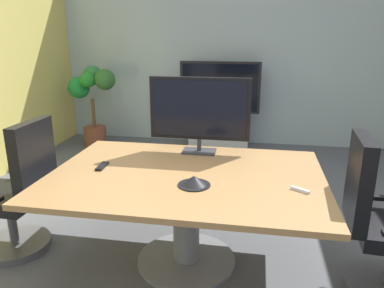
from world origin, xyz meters
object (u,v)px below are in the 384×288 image
at_px(tv_monitor, 200,111).
at_px(office_chair_left, 19,199).
at_px(conference_table, 186,194).
at_px(office_chair_right, 381,231).
at_px(wall_display_unit, 219,119).
at_px(conference_phone, 194,181).
at_px(potted_plant, 92,96).
at_px(remote_control, 102,166).

bearing_deg(tv_monitor, office_chair_left, -156.56).
xyz_separation_m(conference_table, office_chair_right, (1.33, -0.09, -0.11)).
xyz_separation_m(wall_display_unit, conference_phone, (0.17, -3.27, 0.32)).
distance_m(potted_plant, conference_phone, 3.68).
distance_m(tv_monitor, potted_plant, 3.08).
bearing_deg(remote_control, office_chair_left, -175.87).
xyz_separation_m(conference_table, remote_control, (-0.65, 0.02, 0.17)).
xyz_separation_m(tv_monitor, potted_plant, (-2.03, 2.29, -0.31)).
bearing_deg(wall_display_unit, office_chair_right, -65.98).
relative_size(conference_phone, remote_control, 1.29).
distance_m(office_chair_left, potted_plant, 2.98).
bearing_deg(remote_control, wall_display_unit, 76.26).
distance_m(office_chair_left, office_chair_right, 2.67).
relative_size(office_chair_left, tv_monitor, 1.30).
height_order(office_chair_left, wall_display_unit, wall_display_unit).
relative_size(tv_monitor, conference_phone, 3.82).
relative_size(office_chair_left, remote_control, 6.41).
bearing_deg(remote_control, conference_phone, -19.43).
bearing_deg(tv_monitor, conference_phone, -83.84).
relative_size(office_chair_right, wall_display_unit, 0.83).
xyz_separation_m(wall_display_unit, remote_control, (-0.58, -3.05, 0.30)).
relative_size(office_chair_right, tv_monitor, 1.30).
bearing_deg(conference_table, remote_control, 178.50).
height_order(wall_display_unit, potted_plant, wall_display_unit).
bearing_deg(wall_display_unit, conference_phone, -87.07).
relative_size(office_chair_right, conference_phone, 4.95).
distance_m(wall_display_unit, remote_control, 3.12).
xyz_separation_m(conference_table, conference_phone, (0.09, -0.20, 0.20)).
height_order(conference_table, remote_control, remote_control).
distance_m(conference_table, office_chair_left, 1.34).
height_order(office_chair_right, tv_monitor, tv_monitor).
height_order(office_chair_right, potted_plant, potted_plant).
height_order(office_chair_right, remote_control, office_chair_right).
distance_m(conference_table, tv_monitor, 0.74).
bearing_deg(office_chair_right, remote_control, 91.24).
xyz_separation_m(conference_table, wall_display_unit, (-0.07, 3.06, -0.13)).
distance_m(office_chair_right, wall_display_unit, 3.46).
relative_size(tv_monitor, remote_control, 4.94).
relative_size(office_chair_left, potted_plant, 0.89).
bearing_deg(conference_phone, conference_table, 114.83).
bearing_deg(tv_monitor, remote_control, -143.20).
distance_m(conference_phone, remote_control, 0.78).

